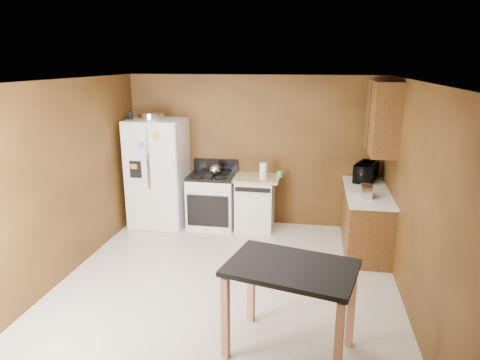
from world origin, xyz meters
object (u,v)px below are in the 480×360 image
(microwave, at_px, (366,173))
(refrigerator, at_px, (158,173))
(pen_cup, at_px, (130,116))
(toaster, at_px, (366,191))
(kettle, at_px, (215,170))
(roasting_pan, at_px, (152,116))
(paper_towel, at_px, (263,171))
(island, at_px, (291,280))
(dishwasher, at_px, (255,202))
(green_canister, at_px, (280,174))
(gas_range, at_px, (212,200))

(microwave, height_order, refrigerator, refrigerator)
(pen_cup, relative_size, toaster, 0.51)
(kettle, bearing_deg, roasting_pan, -179.67)
(roasting_pan, xyz_separation_m, microwave, (3.42, 0.07, -0.82))
(paper_towel, distance_m, island, 3.04)
(dishwasher, bearing_deg, kettle, -174.71)
(microwave, bearing_deg, dishwasher, 112.91)
(microwave, height_order, dishwasher, microwave)
(island, bearing_deg, microwave, 72.52)
(refrigerator, xyz_separation_m, island, (2.39, -3.00, -0.14))
(kettle, bearing_deg, dishwasher, 5.29)
(green_canister, relative_size, microwave, 0.20)
(pen_cup, xyz_separation_m, paper_towel, (2.17, 0.02, -0.84))
(dishwasher, relative_size, island, 0.68)
(roasting_pan, xyz_separation_m, gas_range, (0.97, 0.04, -1.39))
(dishwasher, bearing_deg, pen_cup, -176.06)
(roasting_pan, xyz_separation_m, green_canister, (2.08, 0.11, -0.91))
(kettle, distance_m, island, 3.35)
(toaster, relative_size, refrigerator, 0.13)
(paper_towel, bearing_deg, microwave, 4.38)
(dishwasher, bearing_deg, toaster, -26.68)
(kettle, xyz_separation_m, microwave, (2.39, 0.07, 0.05))
(green_canister, xyz_separation_m, toaster, (1.27, -0.87, 0.05))
(gas_range, bearing_deg, paper_towel, -6.22)
(pen_cup, distance_m, paper_towel, 2.33)
(island, bearing_deg, toaster, 68.34)
(toaster, height_order, microwave, microwave)
(pen_cup, distance_m, kettle, 1.63)
(toaster, relative_size, gas_range, 0.21)
(paper_towel, bearing_deg, island, -78.16)
(toaster, distance_m, microwave, 0.84)
(gas_range, xyz_separation_m, dishwasher, (0.72, 0.02, -0.01))
(island, bearing_deg, paper_towel, 101.84)
(roasting_pan, bearing_deg, gas_range, 2.53)
(pen_cup, distance_m, microwave, 3.86)
(paper_towel, distance_m, toaster, 1.67)
(island, bearing_deg, pen_cup, 133.53)
(kettle, relative_size, island, 0.14)
(microwave, bearing_deg, toaster, -162.54)
(roasting_pan, height_order, pen_cup, pen_cup)
(refrigerator, bearing_deg, paper_towel, -1.08)
(kettle, distance_m, paper_towel, 0.81)
(kettle, distance_m, toaster, 2.44)
(gas_range, bearing_deg, green_canister, 3.47)
(paper_towel, relative_size, refrigerator, 0.15)
(roasting_pan, height_order, kettle, roasting_pan)
(roasting_pan, relative_size, pen_cup, 3.58)
(microwave, relative_size, gas_range, 0.44)
(roasting_pan, distance_m, island, 4.03)
(roasting_pan, bearing_deg, paper_towel, -1.60)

